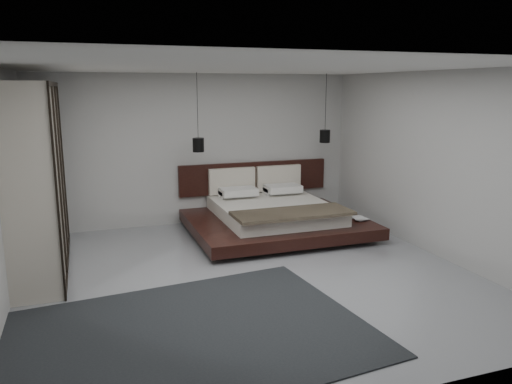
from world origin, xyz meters
name	(u,v)px	position (x,y,z in m)	size (l,w,h in m)	color
floor	(250,275)	(0.00, 0.00, 0.00)	(6.00, 6.00, 0.00)	gray
ceiling	(249,67)	(0.00, 0.00, 2.80)	(6.00, 6.00, 0.00)	white
wall_back	(199,150)	(0.00, 3.00, 1.40)	(6.00, 6.00, 0.00)	#AFAFAC
wall_front	(373,240)	(0.00, -3.00, 1.40)	(6.00, 6.00, 0.00)	#AFAFAC
wall_right	(436,164)	(3.00, 0.00, 1.40)	(6.00, 6.00, 0.00)	#AFAFAC
lattice_screen	(25,167)	(-2.95, 2.45, 1.30)	(0.05, 0.90, 2.60)	black
bed	(274,215)	(1.09, 1.90, 0.30)	(3.01, 2.48, 1.12)	black
book_lower	(354,219)	(2.33, 1.21, 0.29)	(0.23, 0.31, 0.03)	#99724C
book_upper	(354,218)	(2.30, 1.18, 0.32)	(0.19, 0.26, 0.02)	#99724C
pendant_left	(198,145)	(-0.14, 2.39, 1.56)	(0.20, 0.20, 1.36)	black
pendant_right	(325,136)	(2.33, 2.39, 1.63)	(0.20, 0.20, 1.29)	black
wardrobe	(37,178)	(-2.70, 1.26, 1.31)	(0.63, 2.67, 2.62)	beige
rug	(184,336)	(-1.20, -1.41, 0.01)	(3.82, 2.73, 0.02)	black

